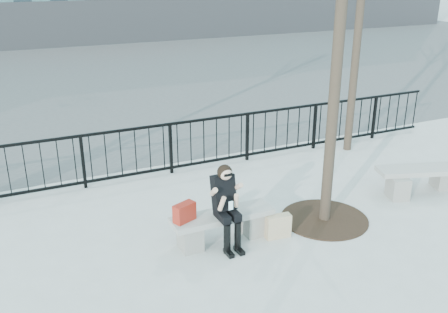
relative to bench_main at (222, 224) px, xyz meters
name	(u,v)px	position (x,y,z in m)	size (l,w,h in m)	color
ground	(223,241)	(0.00, 0.00, -0.30)	(120.00, 120.00, 0.00)	#A6A6A1
street_surface	(71,72)	(0.00, 15.00, -0.30)	(60.00, 23.00, 0.01)	#474747
railing	(162,150)	(0.00, 3.00, 0.25)	(14.00, 0.06, 1.10)	black
tree_grate	(324,219)	(1.90, -0.10, -0.29)	(1.50, 1.50, 0.02)	black
bench_main	(222,224)	(0.00, 0.00, 0.00)	(1.65, 0.46, 0.49)	slate
bench_second	(422,177)	(4.24, 0.04, 0.01)	(1.73, 0.48, 0.51)	slate
seated_woman	(227,207)	(0.00, -0.16, 0.37)	(0.50, 0.64, 1.34)	black
handbag	(184,212)	(-0.62, 0.02, 0.33)	(0.35, 0.16, 0.29)	maroon
shopping_bag	(278,226)	(0.86, -0.27, -0.11)	(0.41, 0.15, 0.39)	beige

